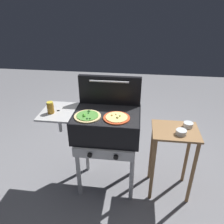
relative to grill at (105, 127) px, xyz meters
name	(u,v)px	position (x,y,z in m)	size (l,w,h in m)	color
ground_plane	(108,183)	(0.01, 0.00, -0.76)	(8.00, 8.00, 0.00)	gray
grill	(105,127)	(0.00, 0.00, 0.00)	(0.96, 0.53, 0.90)	black
grill_lid_open	(110,90)	(0.01, 0.22, 0.30)	(0.63, 0.08, 0.30)	black
pizza_cheese	(117,118)	(0.12, -0.08, 0.15)	(0.25, 0.25, 0.03)	#C64723
pizza_veggie	(87,116)	(-0.15, -0.08, 0.15)	(0.25, 0.25, 0.04)	#E0C17F
sauce_jar	(50,108)	(-0.52, -0.05, 0.20)	(0.06, 0.06, 0.11)	#B77A1E
prep_table	(173,149)	(0.67, 0.00, -0.21)	(0.44, 0.36, 0.77)	olive
topping_bowl_near	(181,132)	(0.71, -0.06, 0.03)	(0.10, 0.10, 0.04)	silver
topping_bowl_far	(188,125)	(0.80, 0.08, 0.03)	(0.09, 0.09, 0.04)	silver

